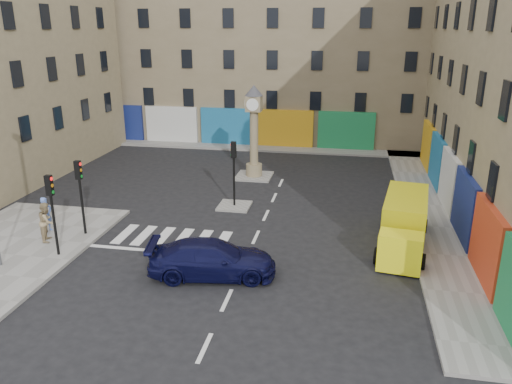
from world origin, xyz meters
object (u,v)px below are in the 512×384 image
(clock_pillar, at_px, (254,126))
(navy_sedan, at_px, (212,259))
(traffic_light_island, at_px, (234,163))
(traffic_light_left_near, at_px, (52,202))
(traffic_light_left_far, at_px, (80,186))
(yellow_van, at_px, (404,223))
(pedestrian_blue, at_px, (46,214))
(pedestrian_tan, at_px, (47,222))

(clock_pillar, distance_m, navy_sedan, 14.48)
(traffic_light_island, bearing_deg, navy_sedan, -83.35)
(traffic_light_left_near, distance_m, traffic_light_left_far, 2.40)
(traffic_light_left_far, distance_m, navy_sedan, 7.99)
(yellow_van, distance_m, pedestrian_blue, 17.36)
(clock_pillar, distance_m, yellow_van, 13.37)
(pedestrian_blue, bearing_deg, traffic_light_left_far, -76.03)
(navy_sedan, height_order, pedestrian_tan, pedestrian_tan)
(traffic_light_left_far, height_order, clock_pillar, clock_pillar)
(traffic_light_left_far, relative_size, pedestrian_blue, 2.09)
(traffic_light_island, relative_size, clock_pillar, 0.61)
(traffic_light_left_near, height_order, navy_sedan, traffic_light_left_near)
(traffic_light_left_near, xyz_separation_m, yellow_van, (15.29, 4.21, -1.50))
(clock_pillar, bearing_deg, traffic_light_left_far, -118.94)
(pedestrian_blue, bearing_deg, traffic_light_left_near, -127.87)
(traffic_light_left_near, xyz_separation_m, pedestrian_blue, (-1.96, 2.33, -1.59))
(traffic_light_left_near, relative_size, pedestrian_tan, 1.95)
(pedestrian_tan, bearing_deg, traffic_light_left_near, -156.07)
(traffic_light_island, bearing_deg, pedestrian_tan, -139.62)
(clock_pillar, bearing_deg, traffic_light_left_near, -114.55)
(clock_pillar, relative_size, pedestrian_tan, 3.22)
(clock_pillar, xyz_separation_m, navy_sedan, (0.95, -14.18, -2.79))
(traffic_light_left_far, distance_m, pedestrian_tan, 2.26)
(traffic_light_left_near, bearing_deg, navy_sedan, -3.02)
(traffic_light_left_near, distance_m, traffic_light_island, 10.03)
(traffic_light_left_far, xyz_separation_m, clock_pillar, (6.30, 11.40, 0.93))
(clock_pillar, bearing_deg, yellow_van, -46.84)
(traffic_light_left_near, relative_size, pedestrian_blue, 2.09)
(traffic_light_island, relative_size, yellow_van, 0.58)
(pedestrian_tan, bearing_deg, traffic_light_island, -69.76)
(traffic_light_left_far, bearing_deg, traffic_light_island, 40.60)
(pedestrian_blue, bearing_deg, clock_pillar, -23.72)
(traffic_light_left_far, height_order, pedestrian_blue, traffic_light_left_far)
(yellow_van, bearing_deg, pedestrian_tan, -161.90)
(clock_pillar, bearing_deg, pedestrian_blue, -125.79)
(traffic_light_island, bearing_deg, yellow_van, -21.79)
(clock_pillar, relative_size, navy_sedan, 1.16)
(traffic_light_left_near, bearing_deg, yellow_van, 15.38)
(navy_sedan, relative_size, yellow_van, 0.82)
(clock_pillar, relative_size, yellow_van, 0.95)
(pedestrian_blue, height_order, pedestrian_tan, pedestrian_tan)
(yellow_van, bearing_deg, traffic_light_left_near, -156.32)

